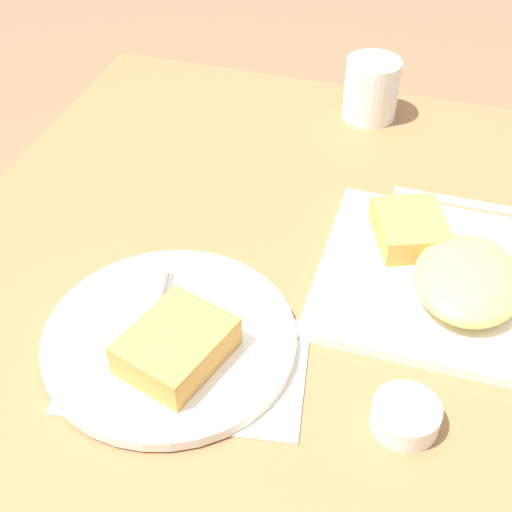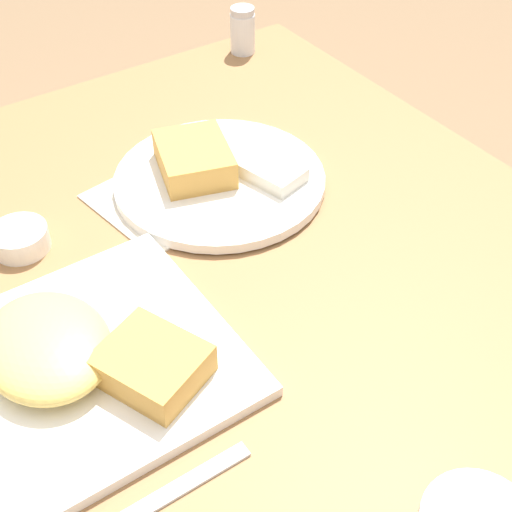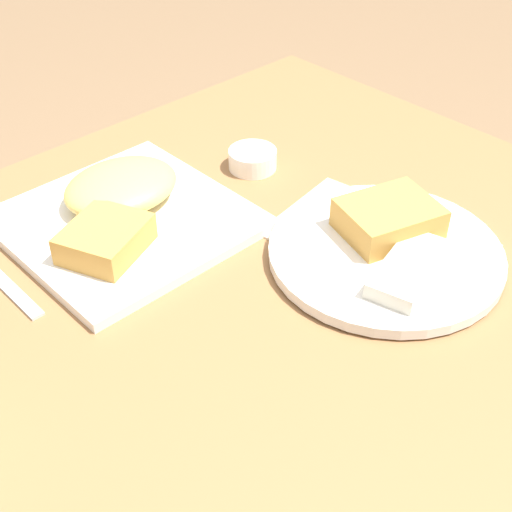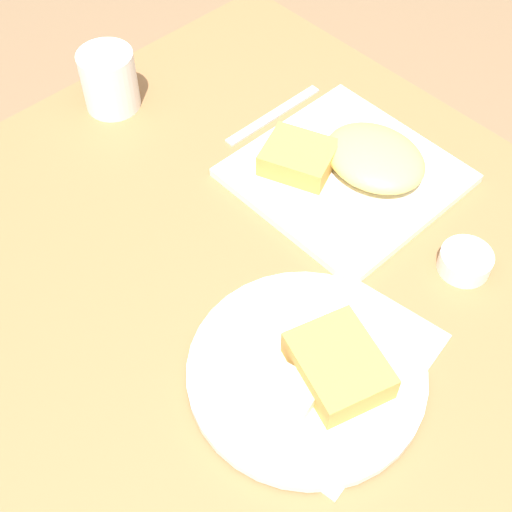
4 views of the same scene
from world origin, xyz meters
TOP-DOWN VIEW (x-y plane):
  - dining_table at (0.00, 0.00)m, footprint 1.03×0.89m
  - menu_card at (-0.17, 0.05)m, footprint 0.21×0.29m
  - plate_square_near at (0.05, -0.21)m, footprint 0.29×0.29m
  - plate_oval_far at (-0.15, 0.08)m, footprint 0.29×0.29m
  - sauce_ramekin at (-0.17, -0.19)m, footprint 0.07×0.07m
  - salt_shaker at (-0.46, 0.33)m, footprint 0.04×0.04m
  - butter_knife at (0.23, -0.22)m, footprint 0.02×0.20m

SIDE VIEW (x-z plane):
  - dining_table at x=0.00m, z-range 0.28..0.99m
  - menu_card at x=-0.17m, z-range 0.71..0.72m
  - butter_knife at x=0.23m, z-range 0.71..0.72m
  - sauce_ramekin at x=-0.17m, z-range 0.72..0.74m
  - plate_oval_far at x=-0.15m, z-range 0.71..0.76m
  - plate_square_near at x=0.05m, z-range 0.71..0.76m
  - salt_shaker at x=-0.46m, z-range 0.71..0.79m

